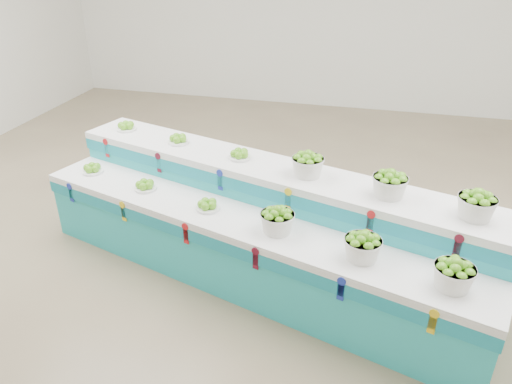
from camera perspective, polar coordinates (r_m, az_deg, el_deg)
ground at (r=5.28m, az=0.83°, el=-6.18°), size 10.00×10.00×0.00m
display_stand at (r=4.64m, az=-0.00°, el=-3.93°), size 4.59×2.38×1.02m
plate_lower_left at (r=5.44m, az=-18.60°, el=2.67°), size 0.28×0.28×0.10m
plate_lower_mid at (r=4.93m, az=-12.85°, el=0.84°), size 0.28×0.28×0.10m
plate_lower_right at (r=4.48m, az=-5.68°, el=-1.44°), size 0.28×0.28×0.10m
basket_lower_left at (r=4.11m, az=2.50°, el=-3.30°), size 0.37×0.37×0.22m
basket_lower_mid at (r=3.87m, az=12.35°, el=-6.21°), size 0.37×0.37×0.22m
basket_lower_right at (r=3.76m, az=22.13°, el=-8.90°), size 0.37×0.37×0.22m
plate_upper_left at (r=5.67m, az=-14.94°, el=7.49°), size 0.28×0.28×0.10m
plate_upper_mid at (r=5.18m, az=-9.07°, el=6.18°), size 0.28×0.28×0.10m
plate_upper_right at (r=4.75m, az=-1.91°, el=4.50°), size 0.28×0.28×0.10m
basket_upper_left at (r=4.41m, az=6.06°, el=3.24°), size 0.37×0.37×0.22m
basket_upper_mid at (r=4.18m, az=15.36°, el=0.92°), size 0.37×0.37×0.22m
basket_upper_right at (r=4.09m, az=24.38°, el=-1.36°), size 0.37×0.37×0.22m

